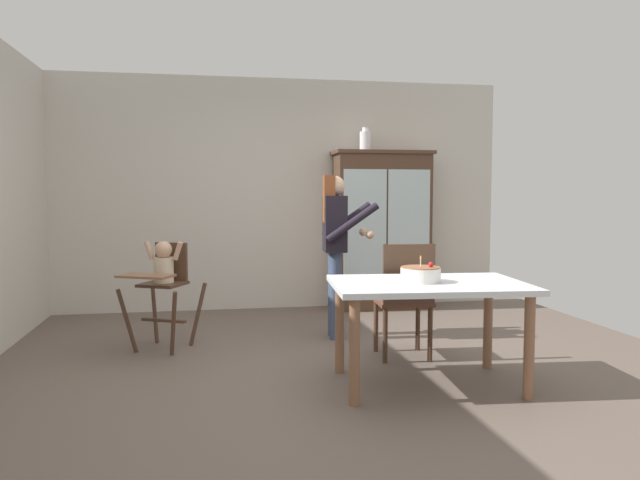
{
  "coord_description": "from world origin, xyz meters",
  "views": [
    {
      "loc": [
        -0.88,
        -4.63,
        1.36
      ],
      "look_at": [
        0.11,
        0.7,
        0.95
      ],
      "focal_mm": 34.54,
      "sensor_mm": 36.0,
      "label": 1
    }
  ],
  "objects_px": {
    "high_chair_with_toddler": "(163,275)",
    "dining_table": "(428,296)",
    "ceramic_vase": "(365,141)",
    "china_cabinet": "(382,230)",
    "dining_chair_far_side": "(406,293)",
    "birthday_cake": "(421,274)",
    "adult_person": "(336,235)"
  },
  "relations": [
    {
      "from": "dining_table",
      "to": "dining_chair_far_side",
      "type": "bearing_deg",
      "value": 85.06
    },
    {
      "from": "dining_table",
      "to": "china_cabinet",
      "type": "bearing_deg",
      "value": 80.09
    },
    {
      "from": "china_cabinet",
      "to": "high_chair_with_toddler",
      "type": "xyz_separation_m",
      "value": [
        -2.42,
        -1.52,
        -0.28
      ]
    },
    {
      "from": "china_cabinet",
      "to": "adult_person",
      "type": "relative_size",
      "value": 1.21
    },
    {
      "from": "high_chair_with_toddler",
      "to": "dining_table",
      "type": "relative_size",
      "value": 0.67
    },
    {
      "from": "china_cabinet",
      "to": "ceramic_vase",
      "type": "height_order",
      "value": "ceramic_vase"
    },
    {
      "from": "ceramic_vase",
      "to": "dining_table",
      "type": "height_order",
      "value": "ceramic_vase"
    },
    {
      "from": "birthday_cake",
      "to": "high_chair_with_toddler",
      "type": "bearing_deg",
      "value": 143.16
    },
    {
      "from": "china_cabinet",
      "to": "birthday_cake",
      "type": "relative_size",
      "value": 6.63
    },
    {
      "from": "china_cabinet",
      "to": "dining_chair_far_side",
      "type": "xyz_separation_m",
      "value": [
        -0.45,
        -2.25,
        -0.38
      ]
    },
    {
      "from": "ceramic_vase",
      "to": "birthday_cake",
      "type": "relative_size",
      "value": 0.96
    },
    {
      "from": "adult_person",
      "to": "birthday_cake",
      "type": "relative_size",
      "value": 5.47
    },
    {
      "from": "adult_person",
      "to": "dining_chair_far_side",
      "type": "height_order",
      "value": "adult_person"
    },
    {
      "from": "dining_table",
      "to": "birthday_cake",
      "type": "bearing_deg",
      "value": 168.19
    },
    {
      "from": "high_chair_with_toddler",
      "to": "dining_table",
      "type": "bearing_deg",
      "value": -9.84
    },
    {
      "from": "high_chair_with_toddler",
      "to": "dining_chair_far_side",
      "type": "xyz_separation_m",
      "value": [
        1.97,
        -0.73,
        -0.1
      ]
    },
    {
      "from": "dining_table",
      "to": "birthday_cake",
      "type": "xyz_separation_m",
      "value": [
        -0.05,
        0.01,
        0.16
      ]
    },
    {
      "from": "ceramic_vase",
      "to": "dining_chair_far_side",
      "type": "relative_size",
      "value": 0.28
    },
    {
      "from": "high_chair_with_toddler",
      "to": "dining_chair_far_side",
      "type": "bearing_deg",
      "value": 6.11
    },
    {
      "from": "dining_table",
      "to": "high_chair_with_toddler",
      "type": "bearing_deg",
      "value": 143.73
    },
    {
      "from": "dining_chair_far_side",
      "to": "dining_table",
      "type": "bearing_deg",
      "value": 89.28
    },
    {
      "from": "birthday_cake",
      "to": "china_cabinet",
      "type": "bearing_deg",
      "value": 79.01
    },
    {
      "from": "ceramic_vase",
      "to": "birthday_cake",
      "type": "bearing_deg",
      "value": -97.01
    },
    {
      "from": "high_chair_with_toddler",
      "to": "dining_table",
      "type": "height_order",
      "value": "high_chair_with_toddler"
    },
    {
      "from": "china_cabinet",
      "to": "ceramic_vase",
      "type": "xyz_separation_m",
      "value": [
        -0.21,
        0.0,
        1.04
      ]
    },
    {
      "from": "birthday_cake",
      "to": "dining_chair_far_side",
      "type": "height_order",
      "value": "dining_chair_far_side"
    },
    {
      "from": "high_chair_with_toddler",
      "to": "birthday_cake",
      "type": "bearing_deg",
      "value": -10.41
    },
    {
      "from": "ceramic_vase",
      "to": "dining_table",
      "type": "bearing_deg",
      "value": -95.92
    },
    {
      "from": "ceramic_vase",
      "to": "dining_chair_far_side",
      "type": "height_order",
      "value": "ceramic_vase"
    },
    {
      "from": "adult_person",
      "to": "dining_chair_far_side",
      "type": "xyz_separation_m",
      "value": [
        0.4,
        -0.88,
        -0.41
      ]
    },
    {
      "from": "adult_person",
      "to": "dining_chair_far_side",
      "type": "relative_size",
      "value": 1.59
    },
    {
      "from": "ceramic_vase",
      "to": "china_cabinet",
      "type": "bearing_deg",
      "value": -1.03
    }
  ]
}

